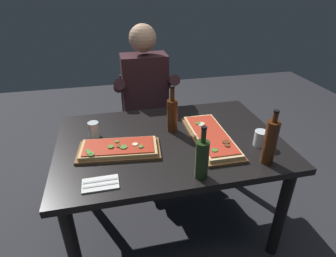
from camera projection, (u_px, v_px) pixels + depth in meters
name	position (u px, v px, depth m)	size (l,w,h in m)	color
ground_plane	(169.00, 222.00, 2.11)	(6.40, 6.40, 0.00)	#2D2D33
dining_table	(170.00, 152.00, 1.80)	(1.40, 0.96, 0.74)	black
pizza_rectangular_front	(119.00, 149.00, 1.62)	(0.50, 0.28, 0.05)	brown
pizza_rectangular_left	(211.00, 136.00, 1.74)	(0.24, 0.59, 0.05)	brown
wine_bottle_dark	(202.00, 159.00, 1.37)	(0.07, 0.07, 0.29)	#233819
oil_bottle_amber	(172.00, 114.00, 1.80)	(0.07, 0.07, 0.31)	#47230F
vinegar_bottle_green	(270.00, 142.00, 1.47)	(0.07, 0.07, 0.32)	#47230F
tumbler_near_camera	(94.00, 131.00, 1.76)	(0.07, 0.07, 0.10)	silver
tumbler_far_side	(260.00, 139.00, 1.67)	(0.08, 0.08, 0.09)	silver
napkin_cutlery_set	(100.00, 184.00, 1.37)	(0.18, 0.11, 0.01)	white
diner_chair	(145.00, 117.00, 2.60)	(0.44, 0.44, 0.87)	black
seated_diner	(146.00, 96.00, 2.37)	(0.53, 0.41, 1.33)	#23232D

